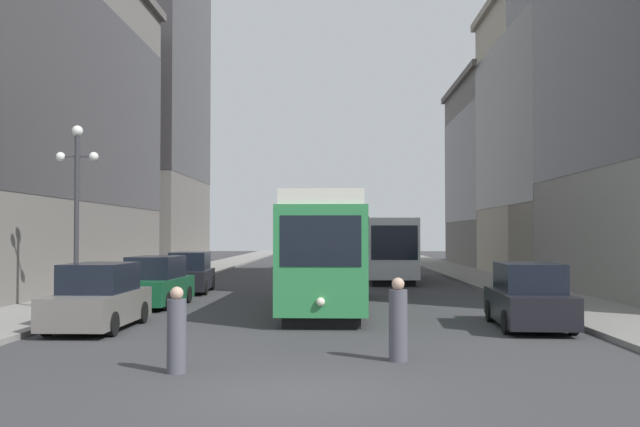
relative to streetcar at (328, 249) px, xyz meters
The scene contains 15 objects.
ground_plane 13.93m from the streetcar, 91.26° to the right, with size 200.00×200.00×0.00m, color #38383A.
sidewalk_left 27.92m from the streetcar, 109.56° to the left, with size 3.46×120.00×0.15m, color gray.
sidewalk_right 27.72m from the streetcar, 71.62° to the left, with size 3.46×120.00×0.15m, color gray.
streetcar is the anchor object (origin of this frame).
transit_bus 16.09m from the streetcar, 78.14° to the left, with size 2.82×11.54×3.45m.
parked_car_left_near 9.27m from the streetcar, 133.25° to the left, with size 2.08×4.40×1.82m.
parked_car_left_mid 6.43m from the streetcar, behind, with size 2.05×4.64×1.82m.
parked_car_right_far 7.84m from the streetcar, 42.73° to the right, with size 2.08×4.58×1.82m.
parked_car_left_far 8.61m from the streetcar, 137.59° to the right, with size 1.93×4.46×1.82m.
pedestrian_crossing_near 10.78m from the streetcar, 81.56° to the right, with size 0.39×0.39×1.73m.
pedestrian_crossing_far 12.35m from the streetcar, 102.87° to the right, with size 0.37×0.37×1.63m.
lamp_post_left_near 8.73m from the streetcar, 164.47° to the right, with size 1.41×0.36×6.04m.
building_left_corner 37.57m from the streetcar, 117.90° to the left, with size 11.57×15.83×28.77m.
building_right_midblock 38.83m from the streetcar, 61.30° to the left, with size 16.58×15.39×15.27m.
building_right_far 25.91m from the streetcar, 49.55° to the left, with size 12.04×15.51×17.87m.
Camera 1 is at (0.58, -11.77, 2.63)m, focal length 40.32 mm.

